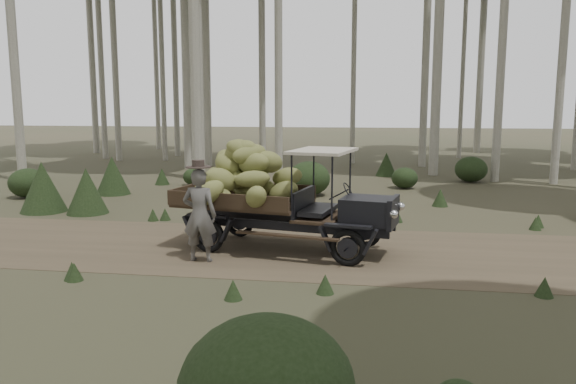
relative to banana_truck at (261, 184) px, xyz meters
name	(u,v)px	position (x,y,z in m)	size (l,w,h in m)	color
ground	(325,251)	(1.25, -0.06, -1.27)	(120.00, 120.00, 0.00)	#473D2B
dirt_track	(325,251)	(1.25, -0.06, -1.27)	(70.00, 4.00, 0.01)	brown
banana_truck	(261,184)	(0.00, 0.00, 0.00)	(4.47, 2.37, 2.20)	black
farmer	(200,214)	(-0.90, -1.10, -0.41)	(0.61, 0.45, 1.82)	#55514D
undergrowth	(369,225)	(2.07, -0.15, -0.72)	(23.83, 23.39, 1.36)	#233319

